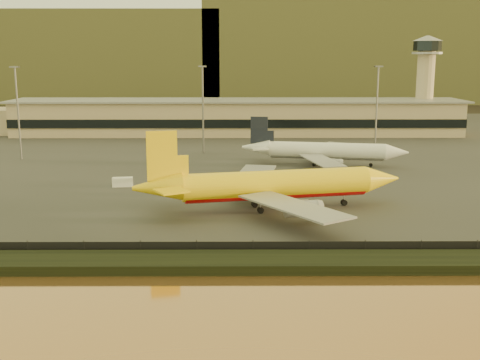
# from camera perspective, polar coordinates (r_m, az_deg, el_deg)

# --- Properties ---
(ground) EXTENTS (900.00, 900.00, 0.00)m
(ground) POSITION_cam_1_polar(r_m,az_deg,el_deg) (98.83, -0.14, -4.92)
(ground) COLOR black
(ground) RESTS_ON ground
(embankment) EXTENTS (320.00, 7.00, 1.40)m
(embankment) POSITION_cam_1_polar(r_m,az_deg,el_deg) (82.44, -0.09, -7.82)
(embankment) COLOR black
(embankment) RESTS_ON ground
(tarmac) EXTENTS (320.00, 220.00, 0.20)m
(tarmac) POSITION_cam_1_polar(r_m,az_deg,el_deg) (191.79, -0.25, 3.22)
(tarmac) COLOR #2D2D2D
(tarmac) RESTS_ON ground
(perimeter_fence) EXTENTS (300.00, 0.05, 2.20)m
(perimeter_fence) POSITION_cam_1_polar(r_m,az_deg,el_deg) (86.03, -0.11, -6.56)
(perimeter_fence) COLOR black
(perimeter_fence) RESTS_ON tarmac
(terminal_building) EXTENTS (202.00, 25.00, 12.60)m
(terminal_building) POSITION_cam_1_polar(r_m,az_deg,el_deg) (221.82, -4.04, 5.94)
(terminal_building) COLOR tan
(terminal_building) RESTS_ON tarmac
(control_tower) EXTENTS (11.20, 11.20, 35.50)m
(control_tower) POSITION_cam_1_polar(r_m,az_deg,el_deg) (236.53, 17.19, 9.55)
(control_tower) COLOR tan
(control_tower) RESTS_ON tarmac
(apron_light_masts) EXTENTS (152.20, 12.20, 25.40)m
(apron_light_masts) POSITION_cam_1_polar(r_m,az_deg,el_deg) (170.88, 4.84, 7.41)
(apron_light_masts) COLOR slate
(apron_light_masts) RESTS_ON tarmac
(distant_hills) EXTENTS (470.00, 160.00, 70.00)m
(distant_hills) POSITION_cam_1_polar(r_m,az_deg,el_deg) (435.22, -3.11, 12.04)
(distant_hills) COLOR brown
(distant_hills) RESTS_ON ground
(dhl_cargo_jet) EXTENTS (50.79, 48.94, 15.26)m
(dhl_cargo_jet) POSITION_cam_1_polar(r_m,az_deg,el_deg) (111.27, 3.03, -0.52)
(dhl_cargo_jet) COLOR yellow
(dhl_cargo_jet) RESTS_ON tarmac
(white_narrowbody_jet) EXTENTS (43.21, 41.63, 12.45)m
(white_narrowbody_jet) POSITION_cam_1_polar(r_m,az_deg,el_deg) (158.49, 7.94, 2.72)
(white_narrowbody_jet) COLOR white
(white_narrowbody_jet) RESTS_ON tarmac
(gse_vehicle_yellow) EXTENTS (4.80, 2.87, 2.02)m
(gse_vehicle_yellow) POSITION_cam_1_polar(r_m,az_deg,el_deg) (130.16, 8.37, -0.44)
(gse_vehicle_yellow) COLOR yellow
(gse_vehicle_yellow) RESTS_ON tarmac
(gse_vehicle_white) EXTENTS (4.60, 2.49, 1.98)m
(gse_vehicle_white) POSITION_cam_1_polar(r_m,az_deg,el_deg) (134.15, -11.07, -0.18)
(gse_vehicle_white) COLOR white
(gse_vehicle_white) RESTS_ON tarmac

